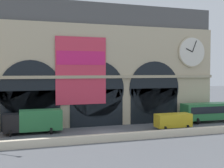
% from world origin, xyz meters
% --- Properties ---
extents(ground_plane, '(200.00, 200.00, 0.00)m').
position_xyz_m(ground_plane, '(0.00, 0.00, 0.00)').
color(ground_plane, '#54565B').
extents(quay_parapet_wall, '(90.00, 0.70, 0.91)m').
position_xyz_m(quay_parapet_wall, '(0.00, -4.56, 0.46)').
color(quay_parapet_wall, beige).
rests_on(quay_parapet_wall, ground).
extents(station_building, '(39.96, 5.35, 18.68)m').
position_xyz_m(station_building, '(0.03, 7.45, 9.08)').
color(station_building, '#BCAD8C').
rests_on(station_building, ground).
extents(box_truck_midwest, '(7.50, 2.91, 3.12)m').
position_xyz_m(box_truck_midwest, '(-9.23, 2.69, 1.70)').
color(box_truck_midwest, black).
rests_on(box_truck_midwest, ground).
extents(van_mideast, '(5.20, 2.48, 2.20)m').
position_xyz_m(van_mideast, '(9.89, -0.32, 1.25)').
color(van_mideast, gold).
rests_on(van_mideast, ground).
extents(bus_east, '(11.00, 3.25, 3.10)m').
position_xyz_m(bus_east, '(19.18, 2.87, 1.78)').
color(bus_east, '#2D7A42').
rests_on(bus_east, ground).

